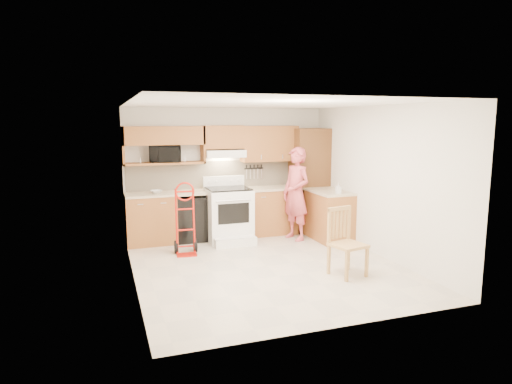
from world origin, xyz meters
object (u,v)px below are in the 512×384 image
person (296,194)px  hand_truck (186,222)px  range (229,210)px  dining_chair (348,242)px  microwave (165,154)px

person → hand_truck: size_ratio=1.58×
range → hand_truck: range is taller
person → dining_chair: person is taller
microwave → hand_truck: 1.51m
microwave → hand_truck: (0.18, -1.03, -1.09)m
microwave → range: size_ratio=0.47×
dining_chair → range: bearing=102.4°
range → hand_truck: bearing=-148.5°
range → dining_chair: (1.11, -2.41, -0.10)m
range → person: size_ratio=0.68×
hand_truck → microwave: bearing=105.1°
microwave → hand_truck: size_ratio=0.51×
range → person: 1.30m
person → dining_chair: 2.18m
microwave → range: (1.11, -0.46, -1.05)m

